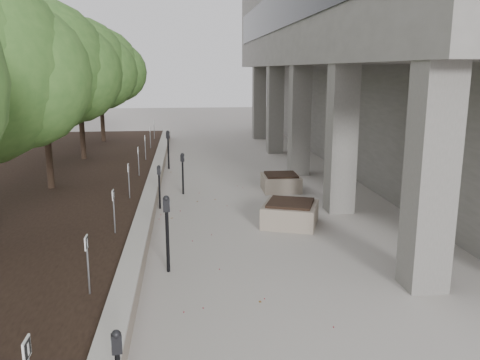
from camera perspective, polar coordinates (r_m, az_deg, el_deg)
ground at (r=8.00m, az=0.18°, el=-16.21°), size 90.00×90.00×0.00m
retaining_wall at (r=16.40m, az=-9.77°, el=-0.32°), size 0.39×26.00×0.50m
planting_bed at (r=17.04m, az=-22.19°, el=-0.77°), size 7.00×26.00×0.40m
crabapple_tree_3 at (r=15.51m, az=-21.56°, el=8.99°), size 4.60×4.00×5.44m
crabapple_tree_4 at (r=20.38m, az=-17.94°, el=9.90°), size 4.60×4.00×5.44m
crabapple_tree_5 at (r=25.30m, az=-15.71°, el=10.44°), size 4.60×4.00×5.44m
parking_sign_2 at (r=8.19m, az=-17.03°, el=-9.32°), size 0.04×0.22×0.96m
parking_sign_3 at (r=11.00m, az=-14.23°, el=-3.54°), size 0.04×0.22×0.96m
parking_sign_4 at (r=13.88m, az=-12.61°, el=-0.13°), size 0.04×0.22×0.96m
parking_sign_5 at (r=16.81m, az=-11.54°, el=2.11°), size 0.04×0.22×0.96m
parking_sign_6 at (r=19.76m, az=-10.80°, el=3.67°), size 0.04×0.22×0.96m
parking_sign_7 at (r=22.72m, az=-10.24°, el=4.83°), size 0.04×0.22×0.96m
parking_sign_8 at (r=25.69m, az=-9.81°, el=5.72°), size 0.04×0.22×0.96m
parking_meter_2 at (r=9.69m, az=-8.32°, el=-6.15°), size 0.15×0.11×1.53m
parking_meter_3 at (r=14.13m, az=-9.22°, el=-0.80°), size 0.13×0.09×1.25m
parking_meter_4 at (r=15.70m, az=-6.57°, el=0.74°), size 0.15×0.13×1.32m
parking_meter_5 at (r=19.78m, az=-8.22°, el=3.45°), size 0.17×0.14×1.53m
planter_front at (r=12.64m, az=5.77°, el=-3.81°), size 1.68×1.68×0.61m
planter_back at (r=16.20m, az=4.70°, el=-0.24°), size 1.21×1.21×0.55m
berry_scatter at (r=12.59m, az=-2.87°, el=-5.22°), size 3.30×14.10×0.02m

